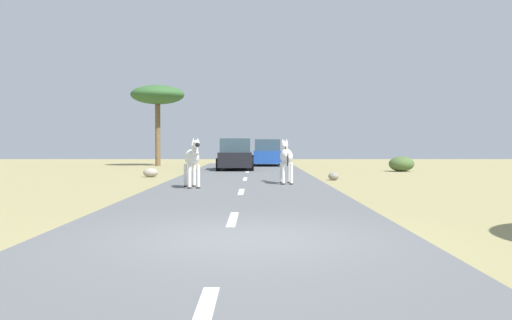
% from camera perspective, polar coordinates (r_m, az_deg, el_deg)
% --- Properties ---
extents(ground_plane, '(90.00, 90.00, 0.00)m').
position_cam_1_polar(ground_plane, '(8.58, -1.40, -8.36)').
color(ground_plane, '#8E8456').
extents(road, '(6.00, 64.00, 0.05)m').
position_cam_1_polar(road, '(8.59, -3.21, -8.18)').
color(road, '#56595B').
rests_on(road, ground_plane).
extents(lane_markings, '(0.16, 56.00, 0.01)m').
position_cam_1_polar(lane_markings, '(7.60, -3.61, -9.27)').
color(lane_markings, silver).
rests_on(lane_markings, road).
extents(zebra_0, '(0.79, 1.69, 1.64)m').
position_cam_1_polar(zebra_0, '(18.03, -6.85, 0.19)').
color(zebra_0, silver).
rests_on(zebra_0, road).
extents(zebra_1, '(0.49, 1.74, 1.63)m').
position_cam_1_polar(zebra_1, '(19.84, 2.95, 0.33)').
color(zebra_1, silver).
rests_on(zebra_1, road).
extents(car_0, '(2.09, 4.38, 1.74)m').
position_cam_1_polar(car_0, '(30.61, -2.37, 0.48)').
color(car_0, black).
rests_on(car_0, road).
extents(car_1, '(2.02, 4.34, 1.74)m').
position_cam_1_polar(car_1, '(36.50, 0.97, 0.68)').
color(car_1, '#1E479E').
rests_on(car_1, road).
extents(tree_3, '(3.59, 3.59, 5.42)m').
position_cam_1_polar(tree_3, '(37.60, -10.42, 6.58)').
color(tree_3, brown).
rests_on(tree_3, ground_plane).
extents(bush_0, '(1.36, 1.23, 0.82)m').
position_cam_1_polar(bush_0, '(30.63, 14.71, -0.39)').
color(bush_0, '#425B2D').
rests_on(bush_0, ground_plane).
extents(rock_2, '(0.43, 0.42, 0.32)m').
position_cam_1_polar(rock_2, '(22.70, 7.88, -1.69)').
color(rock_2, gray).
rests_on(rock_2, ground_plane).
extents(rock_3, '(0.67, 0.53, 0.41)m').
position_cam_1_polar(rock_3, '(25.05, -11.12, -1.30)').
color(rock_3, gray).
rests_on(rock_3, ground_plane).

